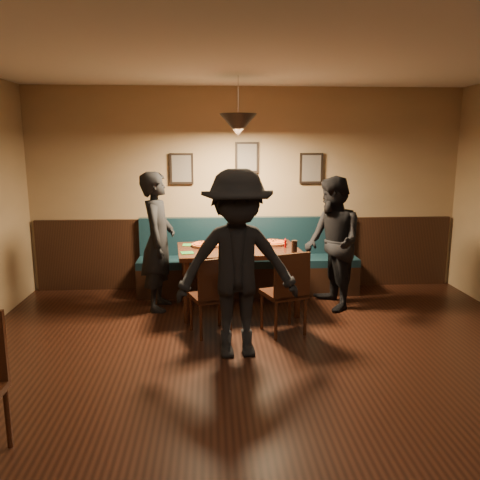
{
  "coord_description": "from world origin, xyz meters",
  "views": [
    {
      "loc": [
        -0.51,
        -3.33,
        2.02
      ],
      "look_at": [
        -0.18,
        2.14,
        0.95
      ],
      "focal_mm": 36.57,
      "sensor_mm": 36.0,
      "label": 1
    }
  ],
  "objects": [
    {
      "name": "napkin_a",
      "position": [
        -0.79,
        2.71,
        0.79
      ],
      "size": [
        0.15,
        0.15,
        0.01
      ],
      "primitive_type": "cube",
      "rotation": [
        0.0,
        0.0,
        -0.03
      ],
      "color": "#20792B",
      "rests_on": "dining_table"
    },
    {
      "name": "dining_table",
      "position": [
        -0.18,
        2.49,
        0.39
      ],
      "size": [
        1.53,
        1.06,
        0.78
      ],
      "primitive_type": "cube",
      "rotation": [
        0.0,
        0.0,
        0.08
      ],
      "color": "black",
      "rests_on": "floor"
    },
    {
      "name": "picture_center",
      "position": [
        0.0,
        3.47,
        1.85
      ],
      "size": [
        0.32,
        0.04,
        0.42
      ],
      "primitive_type": "cube",
      "color": "black",
      "rests_on": "wall_back"
    },
    {
      "name": "cutlery_set",
      "position": [
        -0.14,
        2.06,
        0.78
      ],
      "size": [
        0.17,
        0.02,
        0.0
      ],
      "primitive_type": "cube",
      "rotation": [
        0.0,
        0.0,
        1.52
      ],
      "color": "silver",
      "rests_on": "dining_table"
    },
    {
      "name": "ceiling",
      "position": [
        0.0,
        0.0,
        2.8
      ],
      "size": [
        7.0,
        7.0,
        0.0
      ],
      "primitive_type": "plane",
      "rotation": [
        3.14,
        0.0,
        0.0
      ],
      "color": "silver",
      "rests_on": "ground"
    },
    {
      "name": "pizza_c",
      "position": [
        0.27,
        2.69,
        0.8
      ],
      "size": [
        0.37,
        0.37,
        0.04
      ],
      "primitive_type": "cylinder",
      "rotation": [
        0.0,
        0.0,
        0.05
      ],
      "color": "orange",
      "rests_on": "dining_table"
    },
    {
      "name": "napkin_b",
      "position": [
        -0.79,
        2.25,
        0.79
      ],
      "size": [
        0.17,
        0.17,
        0.01
      ],
      "primitive_type": "cube",
      "rotation": [
        0.0,
        0.0,
        0.19
      ],
      "color": "#1D6E24",
      "rests_on": "dining_table"
    },
    {
      "name": "tabasco_bottle",
      "position": [
        0.4,
        2.48,
        0.84
      ],
      "size": [
        0.03,
        0.03,
        0.12
      ],
      "primitive_type": "cylinder",
      "rotation": [
        0.0,
        0.0,
        -0.15
      ],
      "color": "#A30805",
      "rests_on": "dining_table"
    },
    {
      "name": "picture_right",
      "position": [
        0.9,
        3.47,
        1.7
      ],
      "size": [
        0.32,
        0.04,
        0.42
      ],
      "primitive_type": "cube",
      "color": "black",
      "rests_on": "wall_back"
    },
    {
      "name": "floor",
      "position": [
        0.0,
        0.0,
        0.0
      ],
      "size": [
        7.0,
        7.0,
        0.0
      ],
      "primitive_type": "plane",
      "color": "black",
      "rests_on": "ground"
    },
    {
      "name": "diner_front",
      "position": [
        -0.26,
        1.16,
        0.9
      ],
      "size": [
        1.22,
        0.77,
        1.81
      ],
      "primitive_type": "imported",
      "rotation": [
        0.0,
        0.0,
        0.09
      ],
      "color": "black",
      "rests_on": "floor"
    },
    {
      "name": "picture_left",
      "position": [
        -0.9,
        3.47,
        1.7
      ],
      "size": [
        0.32,
        0.04,
        0.42
      ],
      "primitive_type": "cube",
      "color": "black",
      "rests_on": "wall_back"
    },
    {
      "name": "diner_right",
      "position": [
        0.99,
        2.49,
        0.83
      ],
      "size": [
        0.73,
        0.88,
        1.65
      ],
      "primitive_type": "imported",
      "rotation": [
        0.0,
        0.0,
        -1.43
      ],
      "color": "black",
      "rests_on": "floor"
    },
    {
      "name": "chair_near_right",
      "position": [
        0.27,
        1.71,
        0.46
      ],
      "size": [
        0.52,
        0.52,
        0.92
      ],
      "primitive_type": null,
      "rotation": [
        0.0,
        0.0,
        0.33
      ],
      "color": "black",
      "rests_on": "floor"
    },
    {
      "name": "diner_left",
      "position": [
        -1.16,
        2.6,
        0.85
      ],
      "size": [
        0.46,
        0.65,
        1.71
      ],
      "primitive_type": "imported",
      "rotation": [
        0.0,
        0.0,
        1.49
      ],
      "color": "black",
      "rests_on": "floor"
    },
    {
      "name": "pizza_b",
      "position": [
        -0.17,
        2.33,
        0.8
      ],
      "size": [
        0.33,
        0.33,
        0.04
      ],
      "primitive_type": "cylinder",
      "rotation": [
        0.0,
        0.0,
        0.01
      ],
      "color": "orange",
      "rests_on": "dining_table"
    },
    {
      "name": "pizza_a",
      "position": [
        -0.57,
        2.62,
        0.8
      ],
      "size": [
        0.39,
        0.39,
        0.04
      ],
      "primitive_type": "cylinder",
      "rotation": [
        0.0,
        0.0,
        0.1
      ],
      "color": "orange",
      "rests_on": "dining_table"
    },
    {
      "name": "wall_back",
      "position": [
        0.0,
        3.5,
        1.4
      ],
      "size": [
        6.0,
        0.0,
        6.0
      ],
      "primitive_type": "plane",
      "rotation": [
        1.57,
        0.0,
        0.0
      ],
      "color": "#8C704F",
      "rests_on": "ground"
    },
    {
      "name": "pendant_lamp",
      "position": [
        -0.18,
        2.49,
        2.25
      ],
      "size": [
        0.44,
        0.44,
        0.25
      ],
      "primitive_type": "cone",
      "rotation": [
        3.14,
        0.0,
        0.0
      ],
      "color": "black",
      "rests_on": "ceiling"
    },
    {
      "name": "soda_glass",
      "position": [
        0.47,
        2.21,
        0.85
      ],
      "size": [
        0.09,
        0.09,
        0.14
      ],
      "primitive_type": "cylinder",
      "rotation": [
        0.0,
        0.0,
        -0.37
      ],
      "color": "black",
      "rests_on": "dining_table"
    },
    {
      "name": "chair_near_left",
      "position": [
        -0.52,
        1.72,
        0.43
      ],
      "size": [
        0.49,
        0.49,
        0.87
      ],
      "primitive_type": null,
      "rotation": [
        0.0,
        0.0,
        0.35
      ],
      "color": "black",
      "rests_on": "floor"
    },
    {
      "name": "wainscot",
      "position": [
        0.0,
        3.47,
        0.5
      ],
      "size": [
        5.88,
        0.06,
        1.0
      ],
      "primitive_type": "cube",
      "color": "black",
      "rests_on": "ground"
    },
    {
      "name": "booth_bench",
      "position": [
        0.0,
        3.2,
        0.5
      ],
      "size": [
        3.0,
        0.6,
        1.0
      ],
      "primitive_type": null,
      "color": "#0F232D",
      "rests_on": "ground"
    }
  ]
}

